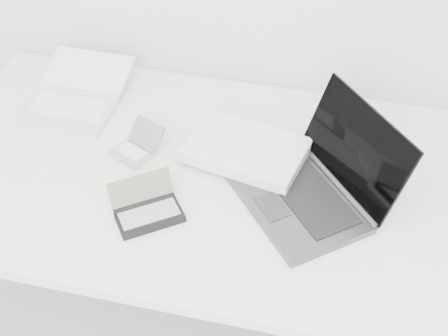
% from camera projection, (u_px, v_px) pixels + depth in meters
% --- Properties ---
extents(desk, '(1.60, 0.80, 0.73)m').
position_uv_depth(desk, '(239.00, 190.00, 1.57)').
color(desk, white).
rests_on(desk, ground).
extents(laptop_large, '(0.56, 0.45, 0.21)m').
position_uv_depth(laptop_large, '(281.00, 168.00, 1.51)').
color(laptop_large, '#4F5153').
rests_on(laptop_large, desk).
extents(netbook_open_white, '(0.25, 0.32, 0.07)m').
position_uv_depth(netbook_open_white, '(74.00, 100.00, 1.74)').
color(netbook_open_white, silver).
rests_on(netbook_open_white, desk).
extents(pda_silver, '(0.14, 0.15, 0.07)m').
position_uv_depth(pda_silver, '(137.00, 148.00, 1.59)').
color(pda_silver, '#B9B8BD').
rests_on(pda_silver, desk).
extents(palmtop_charcoal, '(0.19, 0.18, 0.08)m').
position_uv_depth(palmtop_charcoal, '(147.00, 210.00, 1.43)').
color(palmtop_charcoal, black).
rests_on(palmtop_charcoal, desk).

